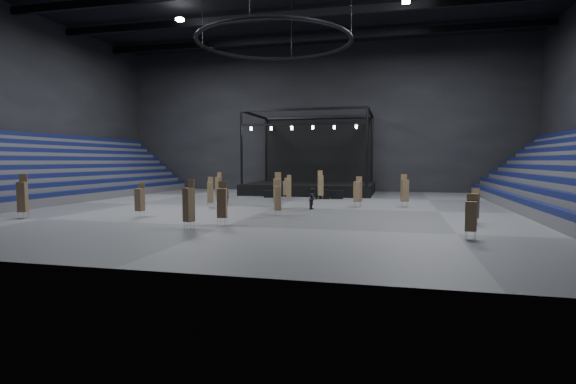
% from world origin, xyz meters
% --- Properties ---
extents(floor, '(50.00, 50.00, 0.00)m').
position_xyz_m(floor, '(0.00, 0.00, 0.00)').
color(floor, '#4E4E50').
rests_on(floor, ground).
extents(wall_back, '(50.00, 0.20, 18.00)m').
position_xyz_m(wall_back, '(0.00, 21.00, 9.00)').
color(wall_back, black).
rests_on(wall_back, ground).
extents(wall_front, '(50.00, 0.20, 18.00)m').
position_xyz_m(wall_front, '(0.00, -21.00, 9.00)').
color(wall_front, black).
rests_on(wall_front, ground).
extents(wall_left, '(0.20, 42.00, 18.00)m').
position_xyz_m(wall_left, '(-25.00, 0.00, 9.00)').
color(wall_left, black).
rests_on(wall_left, ground).
extents(bleachers_left, '(7.20, 40.00, 6.40)m').
position_xyz_m(bleachers_left, '(-22.94, 0.00, 1.73)').
color(bleachers_left, '#47474A').
rests_on(bleachers_left, floor).
extents(stage, '(14.00, 10.00, 9.20)m').
position_xyz_m(stage, '(0.00, 16.24, 1.45)').
color(stage, black).
rests_on(stage, floor).
extents(truss_ring, '(12.30, 12.30, 5.15)m').
position_xyz_m(truss_ring, '(-0.00, 0.00, 13.00)').
color(truss_ring, black).
rests_on(truss_ring, ceiling).
extents(flight_case_left, '(1.18, 0.77, 0.72)m').
position_xyz_m(flight_case_left, '(-3.06, 9.25, 0.36)').
color(flight_case_left, black).
rests_on(flight_case_left, floor).
extents(flight_case_mid, '(1.50, 1.06, 0.91)m').
position_xyz_m(flight_case_mid, '(2.47, 8.90, 0.45)').
color(flight_case_mid, black).
rests_on(flight_case_mid, floor).
extents(flight_case_right, '(1.30, 0.76, 0.82)m').
position_xyz_m(flight_case_right, '(3.84, 9.25, 0.41)').
color(flight_case_right, black).
rests_on(flight_case_right, floor).
extents(chair_stack_0, '(0.68, 0.68, 2.48)m').
position_xyz_m(chair_stack_0, '(6.47, 1.79, 1.30)').
color(chair_stack_0, silver).
rests_on(chair_stack_0, floor).
extents(chair_stack_1, '(0.55, 0.55, 2.23)m').
position_xyz_m(chair_stack_1, '(-7.09, -7.91, 1.18)').
color(chair_stack_1, silver).
rests_on(chair_stack_1, floor).
extents(chair_stack_2, '(0.60, 0.60, 2.16)m').
position_xyz_m(chair_stack_2, '(12.91, -11.99, 1.15)').
color(chair_stack_2, silver).
rests_on(chair_stack_2, floor).
extents(chair_stack_3, '(0.63, 0.63, 2.71)m').
position_xyz_m(chair_stack_3, '(-1.56, -11.99, 1.38)').
color(chair_stack_3, silver).
rests_on(chair_stack_3, floor).
extents(chair_stack_4, '(0.63, 0.63, 2.80)m').
position_xyz_m(chair_stack_4, '(2.40, 8.01, 1.42)').
color(chair_stack_4, silver).
rests_on(chair_stack_4, floor).
extents(chair_stack_5, '(0.56, 0.56, 2.40)m').
position_xyz_m(chair_stack_5, '(1.65, -5.16, 1.22)').
color(chair_stack_5, silver).
rests_on(chair_stack_5, floor).
extents(chair_stack_6, '(0.55, 0.55, 2.63)m').
position_xyz_m(chair_stack_6, '(-7.16, 5.81, 1.34)').
color(chair_stack_6, silver).
rests_on(chair_stack_6, floor).
extents(chair_stack_7, '(0.61, 0.61, 2.55)m').
position_xyz_m(chair_stack_7, '(-0.34, -10.20, 1.33)').
color(chair_stack_7, silver).
rests_on(chair_stack_7, floor).
extents(chair_stack_8, '(0.48, 0.48, 2.42)m').
position_xyz_m(chair_stack_8, '(-0.29, 6.20, 1.23)').
color(chair_stack_8, silver).
rests_on(chair_stack_8, floor).
extents(chair_stack_9, '(0.54, 0.54, 2.13)m').
position_xyz_m(chair_stack_9, '(14.00, -6.20, 1.10)').
color(chair_stack_9, silver).
rests_on(chair_stack_9, floor).
extents(chair_stack_10, '(0.53, 0.53, 2.06)m').
position_xyz_m(chair_stack_10, '(-0.99, 8.01, 1.11)').
color(chair_stack_10, silver).
rests_on(chair_stack_10, floor).
extents(chair_stack_11, '(0.55, 0.55, 2.44)m').
position_xyz_m(chair_stack_11, '(-5.03, -1.05, 1.25)').
color(chair_stack_11, silver).
rests_on(chair_stack_11, floor).
extents(chair_stack_12, '(0.53, 0.53, 2.84)m').
position_xyz_m(chair_stack_12, '(0.43, -0.67, 1.45)').
color(chair_stack_12, silver).
rests_on(chair_stack_12, floor).
extents(chair_stack_13, '(0.65, 0.65, 2.86)m').
position_xyz_m(chair_stack_13, '(-14.00, -10.42, 1.45)').
color(chair_stack_13, silver).
rests_on(chair_stack_13, floor).
extents(chair_stack_14, '(0.67, 0.67, 2.64)m').
position_xyz_m(chair_stack_14, '(10.13, 2.98, 1.37)').
color(chair_stack_14, silver).
rests_on(chair_stack_14, floor).
extents(man_center, '(0.74, 0.62, 1.72)m').
position_xyz_m(man_center, '(-4.80, 1.60, 0.86)').
color(man_center, black).
rests_on(man_center, floor).
extents(crew_member, '(0.71, 0.87, 1.66)m').
position_xyz_m(crew_member, '(3.27, -0.64, 0.83)').
color(crew_member, black).
rests_on(crew_member, floor).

